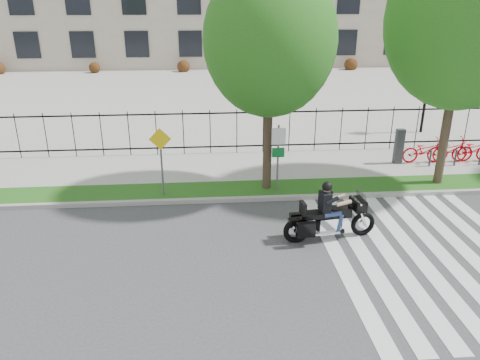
{
  "coord_description": "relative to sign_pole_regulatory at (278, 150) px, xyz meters",
  "views": [
    {
      "loc": [
        -1.49,
        -11.14,
        6.93
      ],
      "look_at": [
        -0.36,
        3.0,
        1.26
      ],
      "focal_mm": 35.0,
      "sensor_mm": 36.0,
      "label": 1
    }
  ],
  "objects": [
    {
      "name": "ground",
      "position": [
        -1.14,
        -4.58,
        -1.74
      ],
      "size": [
        120.0,
        120.0,
        0.0
      ],
      "primitive_type": "plane",
      "color": "#38383A",
      "rests_on": "ground"
    },
    {
      "name": "street_tree_1",
      "position": [
        -0.34,
        0.37,
        3.73
      ],
      "size": [
        4.51,
        4.51,
        7.93
      ],
      "color": "#38291E",
      "rests_on": "grass_verge"
    },
    {
      "name": "sidewalk",
      "position": [
        -1.14,
        2.87,
        -1.66
      ],
      "size": [
        60.0,
        3.5,
        0.15
      ],
      "primitive_type": "cube",
      "color": "gray",
      "rests_on": "ground"
    },
    {
      "name": "iron_fence",
      "position": [
        -1.14,
        4.62,
        -0.59
      ],
      "size": [
        30.0,
        0.06,
        2.0
      ],
      "primitive_type": null,
      "color": "black",
      "rests_on": "sidewalk"
    },
    {
      "name": "sign_pole_regulatory",
      "position": [
        0.0,
        0.0,
        0.0
      ],
      "size": [
        0.5,
        0.09,
        2.5
      ],
      "color": "#59595B",
      "rests_on": "grass_verge"
    },
    {
      "name": "sign_pole_warning",
      "position": [
        -4.15,
        0.0,
        0.0
      ],
      "size": [
        0.78,
        0.09,
        2.49
      ],
      "color": "#59595B",
      "rests_on": "grass_verge"
    },
    {
      "name": "plaza",
      "position": [
        -1.14,
        20.42,
        -1.69
      ],
      "size": [
        80.0,
        34.0,
        0.1
      ],
      "primitive_type": "cube",
      "color": "gray",
      "rests_on": "ground"
    },
    {
      "name": "grass_verge",
      "position": [
        -1.14,
        0.37,
        -1.66
      ],
      "size": [
        60.0,
        1.5,
        0.15
      ],
      "primitive_type": "cube",
      "color": "#1E5314",
      "rests_on": "ground"
    },
    {
      "name": "street_tree_2",
      "position": [
        6.32,
        0.37,
        4.34
      ],
      "size": [
        5.34,
        5.34,
        9.01
      ],
      "color": "#38291E",
      "rests_on": "grass_verge"
    },
    {
      "name": "crosswalk_stripes",
      "position": [
        3.68,
        -4.58,
        -1.73
      ],
      "size": [
        5.7,
        8.0,
        0.01
      ],
      "primitive_type": null,
      "color": "silver",
      "rests_on": "ground"
    },
    {
      "name": "curb",
      "position": [
        -1.14,
        -0.48,
        -1.66
      ],
      "size": [
        60.0,
        0.2,
        0.15
      ],
      "primitive_type": "cube",
      "color": "#999790",
      "rests_on": "ground"
    },
    {
      "name": "lamp_post_right",
      "position": [
        8.86,
        7.42,
        1.47
      ],
      "size": [
        1.06,
        0.7,
        4.25
      ],
      "color": "black",
      "rests_on": "ground"
    },
    {
      "name": "motorcycle_rider",
      "position": [
        1.06,
        -3.42,
        -0.99
      ],
      "size": [
        2.91,
        0.99,
        2.25
      ],
      "color": "black",
      "rests_on": "ground"
    }
  ]
}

